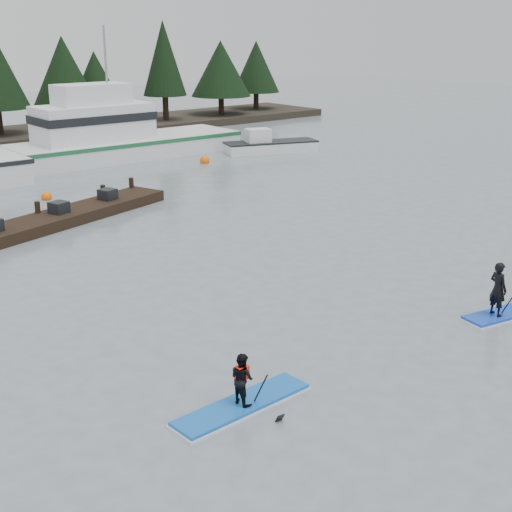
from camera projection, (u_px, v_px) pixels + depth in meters
ground at (397, 347)px, 19.42m from camera, size 160.00×160.00×0.00m
fishing_boat_medium at (116, 148)px, 46.49m from camera, size 16.16×4.86×9.35m
skiff at (271, 147)px, 48.77m from camera, size 6.59×3.93×0.74m
floating_dock at (33, 226)px, 30.09m from camera, size 14.69×6.20×0.49m
buoy_c at (205, 163)px, 45.05m from camera, size 0.61×0.61×0.61m
buoy_b at (47, 200)px, 35.67m from camera, size 0.52×0.52×0.52m
paddleboard_solo at (242, 392)px, 16.22m from camera, size 3.55×1.14×1.82m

